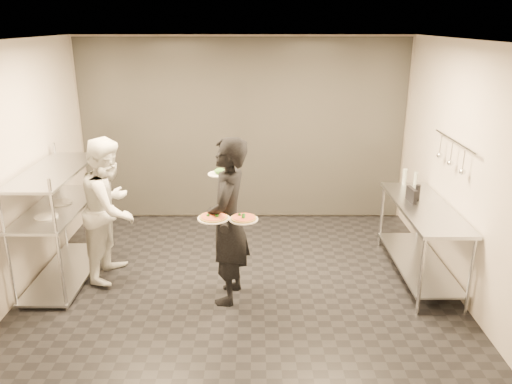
{
  "coord_description": "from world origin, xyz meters",
  "views": [
    {
      "loc": [
        0.18,
        -5.51,
        2.99
      ],
      "look_at": [
        0.19,
        -0.02,
        1.1
      ],
      "focal_mm": 35.0,
      "sensor_mm": 36.0,
      "label": 1
    }
  ],
  "objects_px": {
    "waiter": "(228,222)",
    "pizza_plate_far": "(244,218)",
    "prep_counter": "(422,229)",
    "bottle_dark": "(418,193)",
    "pass_rack": "(59,218)",
    "bottle_green": "(405,177)",
    "chef": "(110,208)",
    "bottle_clear": "(416,178)",
    "pos_monitor": "(411,195)",
    "salad_plate": "(220,172)",
    "pizza_plate_near": "(214,217)"
  },
  "relations": [
    {
      "from": "waiter",
      "to": "pizza_plate_far",
      "type": "distance_m",
      "value": 0.33
    },
    {
      "from": "prep_counter",
      "to": "bottle_dark",
      "type": "bearing_deg",
      "value": 103.49
    },
    {
      "from": "pass_rack",
      "to": "bottle_green",
      "type": "bearing_deg",
      "value": 10.54
    },
    {
      "from": "waiter",
      "to": "chef",
      "type": "height_order",
      "value": "waiter"
    },
    {
      "from": "bottle_clear",
      "to": "pos_monitor",
      "type": "bearing_deg",
      "value": -110.83
    },
    {
      "from": "bottle_clear",
      "to": "bottle_dark",
      "type": "xyz_separation_m",
      "value": [
        -0.17,
        -0.63,
        0.02
      ]
    },
    {
      "from": "pizza_plate_far",
      "to": "bottle_green",
      "type": "distance_m",
      "value": 2.62
    },
    {
      "from": "bottle_green",
      "to": "salad_plate",
      "type": "bearing_deg",
      "value": -157.67
    },
    {
      "from": "bottle_green",
      "to": "bottle_dark",
      "type": "relative_size",
      "value": 1.06
    },
    {
      "from": "pizza_plate_near",
      "to": "bottle_clear",
      "type": "relative_size",
      "value": 1.94
    },
    {
      "from": "salad_plate",
      "to": "bottle_dark",
      "type": "relative_size",
      "value": 1.3
    },
    {
      "from": "pass_rack",
      "to": "prep_counter",
      "type": "distance_m",
      "value": 4.33
    },
    {
      "from": "waiter",
      "to": "chef",
      "type": "xyz_separation_m",
      "value": [
        -1.43,
        0.58,
        -0.06
      ]
    },
    {
      "from": "waiter",
      "to": "bottle_green",
      "type": "relative_size",
      "value": 8.67
    },
    {
      "from": "bottle_green",
      "to": "bottle_clear",
      "type": "height_order",
      "value": "bottle_green"
    },
    {
      "from": "pizza_plate_near",
      "to": "pizza_plate_far",
      "type": "distance_m",
      "value": 0.32
    },
    {
      "from": "bottle_green",
      "to": "bottle_dark",
      "type": "bearing_deg",
      "value": -92.26
    },
    {
      "from": "pass_rack",
      "to": "salad_plate",
      "type": "xyz_separation_m",
      "value": [
        1.93,
        -0.18,
        0.62
      ]
    },
    {
      "from": "pos_monitor",
      "to": "pizza_plate_near",
      "type": "bearing_deg",
      "value": -165.9
    },
    {
      "from": "bottle_dark",
      "to": "pizza_plate_far",
      "type": "bearing_deg",
      "value": -155.83
    },
    {
      "from": "pass_rack",
      "to": "prep_counter",
      "type": "height_order",
      "value": "pass_rack"
    },
    {
      "from": "bottle_dark",
      "to": "waiter",
      "type": "bearing_deg",
      "value": -163.09
    },
    {
      "from": "prep_counter",
      "to": "pos_monitor",
      "type": "relative_size",
      "value": 7.63
    },
    {
      "from": "chef",
      "to": "prep_counter",
      "type": "bearing_deg",
      "value": -83.99
    },
    {
      "from": "prep_counter",
      "to": "pos_monitor",
      "type": "bearing_deg",
      "value": 130.46
    },
    {
      "from": "chef",
      "to": "bottle_dark",
      "type": "height_order",
      "value": "chef"
    },
    {
      "from": "chef",
      "to": "bottle_green",
      "type": "xyz_separation_m",
      "value": [
        3.71,
        0.74,
        0.16
      ]
    },
    {
      "from": "chef",
      "to": "pos_monitor",
      "type": "height_order",
      "value": "chef"
    },
    {
      "from": "waiter",
      "to": "salad_plate",
      "type": "relative_size",
      "value": 7.02
    },
    {
      "from": "pizza_plate_near",
      "to": "salad_plate",
      "type": "xyz_separation_m",
      "value": [
        0.04,
        0.54,
        0.33
      ]
    },
    {
      "from": "waiter",
      "to": "pizza_plate_near",
      "type": "xyz_separation_m",
      "value": [
        -0.14,
        -0.2,
        0.13
      ]
    },
    {
      "from": "pizza_plate_far",
      "to": "bottle_green",
      "type": "xyz_separation_m",
      "value": [
        2.1,
        1.57,
        -0.04
      ]
    },
    {
      "from": "pos_monitor",
      "to": "pizza_plate_far",
      "type": "bearing_deg",
      "value": -161.8
    },
    {
      "from": "prep_counter",
      "to": "chef",
      "type": "xyz_separation_m",
      "value": [
        -3.73,
        0.06,
        0.24
      ]
    },
    {
      "from": "pos_monitor",
      "to": "bottle_green",
      "type": "relative_size",
      "value": 1.1
    },
    {
      "from": "pizza_plate_far",
      "to": "pizza_plate_near",
      "type": "bearing_deg",
      "value": 170.55
    },
    {
      "from": "chef",
      "to": "bottle_clear",
      "type": "height_order",
      "value": "chef"
    },
    {
      "from": "prep_counter",
      "to": "chef",
      "type": "distance_m",
      "value": 3.74
    },
    {
      "from": "waiter",
      "to": "bottle_dark",
      "type": "height_order",
      "value": "waiter"
    },
    {
      "from": "pass_rack",
      "to": "pizza_plate_near",
      "type": "relative_size",
      "value": 4.78
    },
    {
      "from": "bottle_clear",
      "to": "pizza_plate_far",
      "type": "bearing_deg",
      "value": -145.16
    },
    {
      "from": "chef",
      "to": "pos_monitor",
      "type": "distance_m",
      "value": 3.61
    },
    {
      "from": "bottle_green",
      "to": "bottle_clear",
      "type": "distance_m",
      "value": 0.15
    },
    {
      "from": "prep_counter",
      "to": "bottle_dark",
      "type": "xyz_separation_m",
      "value": [
        -0.04,
        0.17,
        0.4
      ]
    },
    {
      "from": "pos_monitor",
      "to": "bottle_dark",
      "type": "height_order",
      "value": "bottle_dark"
    },
    {
      "from": "pass_rack",
      "to": "pizza_plate_far",
      "type": "distance_m",
      "value": 2.36
    },
    {
      "from": "prep_counter",
      "to": "pizza_plate_near",
      "type": "bearing_deg",
      "value": -163.63
    },
    {
      "from": "waiter",
      "to": "bottle_dark",
      "type": "relative_size",
      "value": 9.16
    },
    {
      "from": "waiter",
      "to": "bottle_clear",
      "type": "distance_m",
      "value": 2.76
    },
    {
      "from": "bottle_green",
      "to": "chef",
      "type": "bearing_deg",
      "value": -168.71
    }
  ]
}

